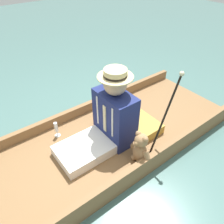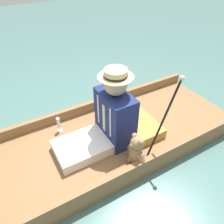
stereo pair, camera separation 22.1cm
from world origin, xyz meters
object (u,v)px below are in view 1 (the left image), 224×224
at_px(teddy_bear, 140,149).
at_px(seated_person, 108,119).
at_px(wine_glass, 56,128).
at_px(walking_cane, 167,111).

bearing_deg(teddy_bear, seated_person, 11.01).
bearing_deg(wine_glass, teddy_bear, -149.35).
xyz_separation_m(wine_glass, walking_cane, (-0.85, -0.76, 0.40)).
distance_m(teddy_bear, walking_cane, 0.44).
bearing_deg(seated_person, walking_cane, -148.93).
relative_size(seated_person, walking_cane, 0.95).
height_order(wine_glass, walking_cane, walking_cane).
height_order(seated_person, teddy_bear, seated_person).
height_order(teddy_bear, walking_cane, walking_cane).
relative_size(wine_glass, walking_cane, 0.21).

